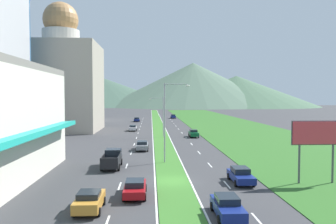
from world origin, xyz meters
name	(u,v)px	position (x,y,z in m)	size (l,w,h in m)	color
ground_plane	(173,181)	(0.00, 0.00, 0.00)	(600.00, 600.00, 0.00)	#38383A
grass_median	(159,127)	(0.00, 60.00, 0.03)	(3.20, 240.00, 0.06)	#387028
grass_verge_right	(231,127)	(20.60, 60.00, 0.03)	(24.00, 240.00, 0.06)	#2D6023
lane_dash_left_1	(107,223)	(-5.10, -10.78, 0.01)	(0.16, 2.80, 0.01)	silver
lane_dash_left_2	(120,186)	(-5.10, -1.56, 0.01)	(0.16, 2.80, 0.01)	silver
lane_dash_left_3	(127,166)	(-5.10, 7.65, 0.01)	(0.16, 2.80, 0.01)	silver
lane_dash_left_4	(131,153)	(-5.10, 16.87, 0.01)	(0.16, 2.80, 0.01)	silver
lane_dash_left_5	(134,144)	(-5.10, 26.09, 0.01)	(0.16, 2.80, 0.01)	silver
lane_dash_left_6	(136,138)	(-5.10, 35.31, 0.01)	(0.16, 2.80, 0.01)	silver
lane_dash_left_7	(138,133)	(-5.10, 44.52, 0.01)	(0.16, 2.80, 0.01)	silver
lane_dash_left_8	(139,129)	(-5.10, 53.74, 0.01)	(0.16, 2.80, 0.01)	silver
lane_dash_left_9	(141,126)	(-5.10, 62.96, 0.01)	(0.16, 2.80, 0.01)	silver
lane_dash_left_10	(141,124)	(-5.10, 72.18, 0.01)	(0.16, 2.80, 0.01)	silver
lane_dash_left_11	(142,121)	(-5.10, 81.39, 0.01)	(0.16, 2.80, 0.01)	silver
lane_dash_left_12	(143,120)	(-5.10, 90.61, 0.01)	(0.16, 2.80, 0.01)	silver
lane_dash_left_13	(143,118)	(-5.10, 99.83, 0.01)	(0.16, 2.80, 0.01)	silver
lane_dash_right_1	(258,220)	(5.10, -10.78, 0.01)	(0.16, 2.80, 0.01)	silver
lane_dash_right_2	(227,185)	(5.10, -1.56, 0.01)	(0.16, 2.80, 0.01)	silver
lane_dash_right_3	(210,165)	(5.10, 7.65, 0.01)	(0.16, 2.80, 0.01)	silver
lane_dash_right_4	(199,153)	(5.10, 16.87, 0.01)	(0.16, 2.80, 0.01)	silver
lane_dash_right_5	(192,144)	(5.10, 26.09, 0.01)	(0.16, 2.80, 0.01)	silver
lane_dash_right_6	(186,138)	(5.10, 35.31, 0.01)	(0.16, 2.80, 0.01)	silver
lane_dash_right_7	(182,133)	(5.10, 44.52, 0.01)	(0.16, 2.80, 0.01)	silver
lane_dash_right_8	(179,129)	(5.10, 53.74, 0.01)	(0.16, 2.80, 0.01)	silver
lane_dash_right_9	(176,126)	(5.10, 62.96, 0.01)	(0.16, 2.80, 0.01)	silver
lane_dash_right_10	(174,123)	(5.10, 72.18, 0.01)	(0.16, 2.80, 0.01)	silver
lane_dash_right_11	(172,121)	(5.10, 81.39, 0.01)	(0.16, 2.80, 0.01)	silver
lane_dash_right_12	(170,120)	(5.10, 90.61, 0.01)	(0.16, 2.80, 0.01)	silver
lane_dash_right_13	(169,118)	(5.10, 99.83, 0.01)	(0.16, 2.80, 0.01)	silver
edge_line_median_left	(152,127)	(-1.75, 60.00, 0.01)	(0.16, 240.00, 0.01)	silver
edge_line_median_right	(165,127)	(1.75, 60.00, 0.01)	(0.16, 240.00, 0.01)	silver
domed_building	(62,81)	(-24.16, 51.16, 12.37)	(18.33, 18.33, 31.57)	#9E9384
midrise_colored	(72,94)	(-30.27, 88.46, 9.34)	(16.50, 16.50, 18.69)	silver
hill_far_left	(101,92)	(-50.23, 295.86, 13.73)	(153.76, 153.76, 27.46)	#3D5647
hill_far_center	(193,85)	(36.17, 267.86, 19.61)	(159.80, 159.80, 39.22)	#516B56
hill_far_right	(236,91)	(74.46, 262.57, 13.62)	(141.04, 141.04, 27.25)	#47664C
street_lamp_near	(167,117)	(-0.07, 9.39, 5.82)	(3.27, 0.28, 10.15)	#99999E
street_lamp_mid	(161,114)	(0.07, 36.68, 4.86)	(3.13, 0.32, 8.31)	#99999E
billboard_roadside	(317,136)	(13.78, -1.63, 4.61)	(4.95, 0.28, 6.11)	#4C4C51
car_0	(89,200)	(-6.69, -8.28, 0.77)	(1.96, 4.05, 1.47)	#C6842D
car_1	(135,188)	(-3.50, -4.87, 0.73)	(1.92, 4.40, 1.41)	maroon
car_2	(137,119)	(-6.90, 80.64, 0.75)	(1.95, 4.29, 1.48)	navy
car_3	(227,206)	(3.17, -10.05, 0.75)	(1.87, 4.35, 1.47)	navy
car_4	(194,133)	(6.77, 36.31, 0.79)	(1.86, 4.55, 1.55)	#0C5128
car_5	(133,128)	(-6.58, 49.79, 0.74)	(1.88, 4.62, 1.45)	#B2B2B7
car_6	(173,116)	(6.61, 97.49, 0.80)	(1.92, 4.53, 1.56)	navy
car_7	(142,145)	(-3.52, 19.67, 0.74)	(1.94, 4.69, 1.44)	slate
car_8	(241,175)	(6.59, -0.94, 0.76)	(1.92, 4.51, 1.49)	navy
pickup_truck_0	(112,159)	(-6.77, 6.94, 0.98)	(2.18, 5.40, 2.00)	black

